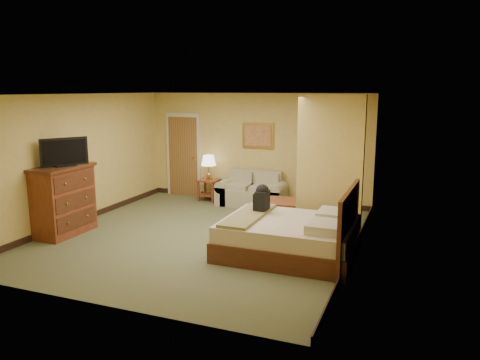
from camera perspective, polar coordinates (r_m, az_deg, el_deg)
The scene contains 17 objects.
floor at distance 8.77m, azimuth -4.62°, elevation -6.87°, with size 6.00×6.00×0.00m, color brown.
ceiling at distance 8.35m, azimuth -4.90°, elevation 10.37°, with size 6.00×6.00×0.00m, color white.
back_wall at distance 11.21m, azimuth 2.00°, elevation 3.90°, with size 5.50×0.02×2.60m, color #D2B359.
left_wall at distance 9.97m, azimuth -19.12°, elevation 2.41°, with size 0.02×6.00×2.60m, color #D2B359.
right_wall at distance 7.68m, azimuth 14.01°, elevation 0.26°, with size 0.02×6.00×2.60m, color #D2B359.
partition at distance 8.67m, azimuth 10.89°, elevation 1.60°, with size 1.20×0.15×2.60m, color #D2B359.
door at distance 12.00m, azimuth -6.90°, elevation 3.01°, with size 0.94×0.16×2.10m.
baseboard at distance 11.42m, azimuth 1.94°, elevation -2.29°, with size 5.50×0.02×0.12m, color black.
loveseat at distance 10.97m, azimuth 1.45°, elevation -1.76°, with size 1.59×0.74×0.80m.
side_table at distance 11.46m, azimuth -3.82°, elevation -0.80°, with size 0.48×0.48×0.52m.
table_lamp at distance 11.35m, azimuth -3.86°, elevation 2.33°, with size 0.36×0.36×0.60m.
coffee_table at distance 9.46m, azimuth 5.27°, elevation -3.33°, with size 0.84×0.84×0.49m.
wall_picture at distance 11.14m, azimuth 2.20°, elevation 5.41°, with size 0.78×0.04×0.61m.
dresser at distance 9.33m, azimuth -20.71°, elevation -2.28°, with size 0.64×1.22×1.31m.
tv at distance 9.11m, azimuth -20.62°, elevation 3.13°, with size 0.49×0.76×0.52m.
bed at distance 7.75m, azimuth 6.40°, elevation -6.84°, with size 2.16×1.83×1.19m.
backpack at distance 8.08m, azimuth 2.74°, elevation -2.18°, with size 0.23×0.29×0.50m.
Camera 1 is at (3.68, -7.50, 2.69)m, focal length 35.00 mm.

